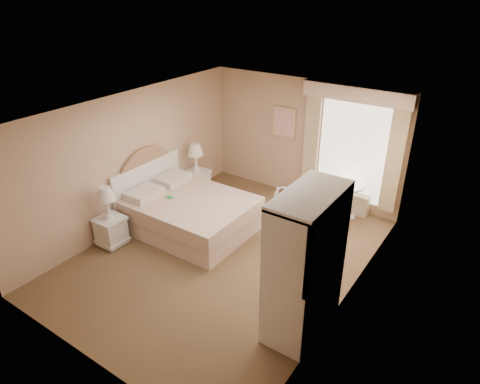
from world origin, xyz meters
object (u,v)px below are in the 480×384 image
Objects in this scene: nightstand_near at (110,224)px; cafe_chair at (281,209)px; nightstand_far at (197,176)px; round_table at (345,195)px; armoire at (305,275)px; bed at (186,211)px.

cafe_chair is at bearing 39.44° from nightstand_near.
nightstand_far is 1.20× the size of cafe_chair.
nightstand_near is 3.00m from cafe_chair.
nightstand_near is 1.60× the size of round_table.
nightstand_near is 1.16× the size of cafe_chair.
armoire reaches higher than round_table.
cafe_chair is 2.24m from armoire.
bed is at bearing 160.74° from armoire.
round_table is at bearing 71.72° from cafe_chair.
bed is at bearing -58.98° from nightstand_far.
bed is 3.16× the size of round_table.
nightstand_near is 2.36m from nightstand_far.
nightstand_near is (-0.72, -1.15, 0.05)m from bed.
nightstand_far is at bearing -162.95° from round_table.
round_table is 1.52m from cafe_chair.
nightstand_near is at bearing -122.13° from bed.
nightstand_far reaches higher than nightstand_near.
nightstand_near is 3.68m from armoire.
nightstand_far is at bearing 90.00° from nightstand_near.
cafe_chair is at bearing 25.29° from bed.
armoire is (1.34, -1.78, 0.28)m from cafe_chair.
armoire is at bearing -31.37° from nightstand_far.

